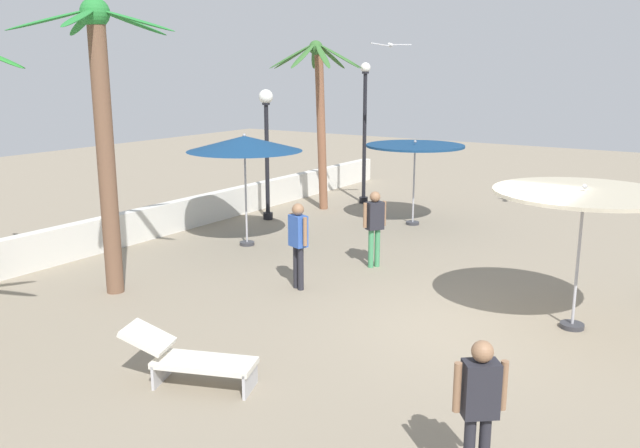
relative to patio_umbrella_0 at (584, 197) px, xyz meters
The scene contains 14 objects.
ground_plane 2.73m from the patio_umbrella_0, 125.97° to the left, with size 56.00×56.00×0.00m, color gray.
boundary_wall 10.81m from the patio_umbrella_0, 94.85° to the left, with size 25.20×0.30×0.82m, color silver.
patio_umbrella_0 is the anchor object (origin of this frame).
patio_umbrella_1 7.86m from the patio_umbrella_0, 45.62° to the left, with size 2.70×2.70×2.37m.
patio_umbrella_2 8.17m from the patio_umbrella_0, 81.67° to the left, with size 2.80×2.80×2.76m.
palm_tree_0 10.59m from the patio_umbrella_0, 57.45° to the left, with size 2.82×2.81×5.09m.
palm_tree_2 8.57m from the patio_umbrella_0, 110.78° to the left, with size 2.85×2.88×5.52m.
lamp_post_0 11.13m from the patio_umbrella_0, 48.26° to the left, with size 0.32×0.32×4.48m.
lamp_post_2 10.16m from the patio_umbrella_0, 68.17° to the left, with size 0.40×0.40×3.72m.
lounge_chair_0 6.68m from the patio_umbrella_0, 142.37° to the left, with size 1.18×1.92×0.81m.
guest_0 5.26m from the patio_umbrella_0, 99.78° to the left, with size 0.35×0.53×1.74m.
guest_1 4.87m from the patio_umbrella_0, 74.22° to the left, with size 0.49×0.39×1.70m.
guest_3 5.29m from the patio_umbrella_0, behind, with size 0.41×0.45×1.64m.
seagull_1 9.50m from the patio_umbrella_0, 47.93° to the left, with size 0.86×0.97×0.14m.
Camera 1 is at (-10.24, -3.49, 4.27)m, focal length 37.27 mm.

